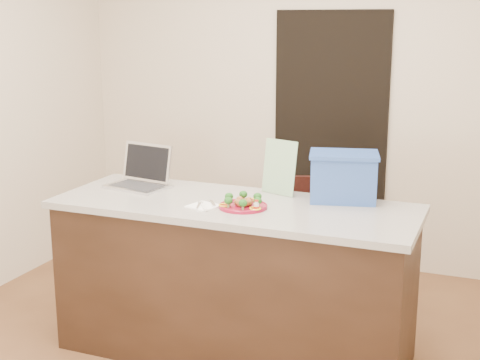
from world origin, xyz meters
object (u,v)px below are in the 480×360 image
at_px(laptop, 142,175).
at_px(chair, 295,233).
at_px(blue_box, 343,176).
at_px(plate, 243,206).
at_px(napkin, 203,206).
at_px(yogurt_bottle, 256,207).
at_px(island, 234,279).

bearing_deg(laptop, chair, 51.47).
bearing_deg(blue_box, plate, -156.42).
distance_m(napkin, chair, 1.09).
height_order(plate, chair, plate).
bearing_deg(plate, chair, 89.12).
bearing_deg(napkin, blue_box, 31.59).
xyz_separation_m(plate, yogurt_bottle, (0.09, -0.04, 0.02)).
xyz_separation_m(plate, chair, (0.01, 0.92, -0.43)).
relative_size(plate, napkin, 1.75).
xyz_separation_m(plate, blue_box, (0.47, 0.36, 0.13)).
bearing_deg(island, napkin, -134.74).
distance_m(yogurt_bottle, chair, 1.07).
bearing_deg(napkin, laptop, 152.18).
height_order(plate, blue_box, blue_box).
relative_size(island, laptop, 5.19).
height_order(yogurt_bottle, laptop, laptop).
relative_size(blue_box, chair, 0.50).
distance_m(plate, blue_box, 0.60).
bearing_deg(plate, blue_box, 37.55).
height_order(blue_box, chair, blue_box).
height_order(plate, laptop, laptop).
bearing_deg(blue_box, yogurt_bottle, -147.00).
relative_size(island, chair, 2.34).
bearing_deg(chair, laptop, -158.76).
bearing_deg(napkin, yogurt_bottle, 3.13).
height_order(napkin, yogurt_bottle, yogurt_bottle).
bearing_deg(laptop, plate, -6.92).
height_order(island, laptop, laptop).
height_order(napkin, laptop, laptop).
height_order(island, plate, plate).
height_order(yogurt_bottle, blue_box, blue_box).
bearing_deg(yogurt_bottle, chair, 94.68).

